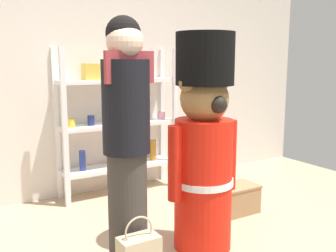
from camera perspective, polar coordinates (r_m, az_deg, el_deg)
The scene contains 5 objects.
back_wall at distance 4.29m, azimuth -13.76°, elevation 7.28°, with size 6.40×0.12×2.60m, color silver.
merchandise_shelf at distance 4.27m, azimuth -7.30°, elevation 0.93°, with size 1.32×0.35×1.58m.
teddy_bear_guard at distance 2.96m, azimuth 5.27°, elevation -2.83°, with size 0.62×0.46×1.66m.
person_shopper at distance 2.56m, azimuth -6.10°, elevation -2.11°, with size 0.33×0.31×1.73m.
display_crate at distance 3.88m, azimuth 10.10°, elevation -10.42°, with size 0.39×0.29×0.27m.
Camera 1 is at (-1.29, -1.89, 1.46)m, focal length 41.53 mm.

